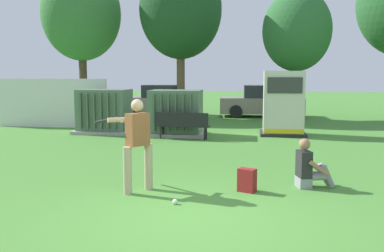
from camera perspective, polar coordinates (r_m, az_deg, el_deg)
ground_plane at (r=6.78m, az=-0.05°, el=-12.08°), size 96.00×96.00×0.00m
fence_panel at (r=18.79m, az=-18.11°, el=2.89°), size 4.80×0.12×2.00m
transformer_west at (r=16.58m, az=-11.41°, el=1.88°), size 2.10×1.70×1.62m
transformer_mid_west at (r=15.59m, az=-2.13°, el=1.70°), size 2.10×1.70×1.62m
generator_enclosure at (r=15.92m, az=11.92°, el=2.92°), size 1.60×1.40×2.30m
park_bench at (r=14.55m, az=-1.23°, el=0.32°), size 1.83×0.58×0.92m
batter at (r=8.14m, az=-7.39°, el=-1.84°), size 1.40×1.23×1.74m
sports_ball at (r=7.46m, az=-2.25°, el=-9.93°), size 0.09×0.09×0.09m
seated_spectator at (r=8.77m, az=15.13°, el=-5.37°), size 0.78×0.62×0.96m
backpack at (r=8.25m, az=7.29°, el=-7.12°), size 0.37×0.35×0.44m
tree_left at (r=23.03m, az=-14.38°, el=14.09°), size 3.94×3.94×7.53m
tree_center_left at (r=21.87m, az=-1.52°, el=15.00°), size 4.03×4.03×7.70m
tree_center_right at (r=21.24m, az=13.64°, el=12.08°), size 3.20×3.20×6.11m
parked_car_leftmost at (r=22.90m, az=-4.11°, el=3.26°), size 4.36×2.27×1.62m
parked_car_left_of_center at (r=22.56m, az=9.22°, el=3.14°), size 4.27×2.07×1.62m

